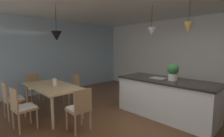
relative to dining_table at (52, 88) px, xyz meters
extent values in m
cube|color=brown|center=(2.01, 0.97, -0.67)|extent=(10.00, 8.40, 0.04)
cube|color=white|center=(2.01, 4.23, 0.70)|extent=(10.00, 0.12, 2.70)
cube|color=#9EB7C6|center=(-2.05, 0.97, 0.70)|extent=(0.06, 8.40, 2.70)
cube|color=tan|center=(0.00, 0.00, 0.05)|extent=(1.74, 0.87, 0.04)
cylinder|color=tan|center=(-0.79, 0.35, -0.30)|extent=(0.06, 0.06, 0.70)
cylinder|color=tan|center=(0.79, 0.35, -0.30)|extent=(0.06, 0.06, 0.70)
cylinder|color=tan|center=(-0.79, -0.35, -0.30)|extent=(0.06, 0.06, 0.70)
cylinder|color=tan|center=(0.79, -0.35, -0.30)|extent=(0.06, 0.06, 0.70)
cube|color=#A87F56|center=(-0.39, 0.75, -0.22)|extent=(0.41, 0.41, 0.04)
cube|color=white|center=(-0.39, 0.75, -0.19)|extent=(0.37, 0.37, 0.03)
cube|color=#A87F56|center=(-0.39, 0.93, 0.01)|extent=(0.38, 0.04, 0.42)
cylinder|color=#A87F56|center=(-0.23, 0.58, -0.45)|extent=(0.04, 0.04, 0.41)
cylinder|color=#A87F56|center=(-0.57, 0.59, -0.45)|extent=(0.04, 0.04, 0.41)
cylinder|color=#A87F56|center=(-0.22, 0.92, -0.45)|extent=(0.04, 0.04, 0.41)
cylinder|color=#A87F56|center=(-0.56, 0.93, -0.45)|extent=(0.04, 0.04, 0.41)
cube|color=#A87F56|center=(-0.39, -0.75, -0.22)|extent=(0.41, 0.41, 0.04)
cube|color=white|center=(-0.39, -0.75, -0.19)|extent=(0.37, 0.37, 0.03)
cube|color=#A87F56|center=(-0.39, -0.93, 0.01)|extent=(0.38, 0.04, 0.42)
cylinder|color=#A87F56|center=(-0.56, -0.59, -0.45)|extent=(0.04, 0.04, 0.41)
cylinder|color=#A87F56|center=(-0.22, -0.58, -0.45)|extent=(0.04, 0.04, 0.41)
cylinder|color=#A87F56|center=(-0.56, -0.93, -0.45)|extent=(0.04, 0.04, 0.41)
cylinder|color=#A87F56|center=(-0.22, -0.92, -0.45)|extent=(0.04, 0.04, 0.41)
cube|color=#A87F56|center=(0.39, -0.75, -0.22)|extent=(0.43, 0.43, 0.04)
cube|color=white|center=(0.39, -0.75, -0.19)|extent=(0.38, 0.38, 0.03)
cube|color=#A87F56|center=(0.40, -0.93, 0.01)|extent=(0.38, 0.05, 0.42)
cylinder|color=#A87F56|center=(0.21, -0.60, -0.45)|extent=(0.04, 0.04, 0.41)
cylinder|color=#A87F56|center=(0.55, -0.57, -0.45)|extent=(0.04, 0.04, 0.41)
cylinder|color=#A87F56|center=(0.23, -0.93, -0.45)|extent=(0.04, 0.04, 0.41)
cylinder|color=#A87F56|center=(0.57, -0.91, -0.45)|extent=(0.04, 0.04, 0.41)
cube|color=#A87F56|center=(1.19, 0.00, -0.22)|extent=(0.41, 0.41, 0.04)
cube|color=white|center=(1.19, 0.00, -0.19)|extent=(0.37, 0.37, 0.03)
cube|color=#A87F56|center=(1.37, -0.01, 0.01)|extent=(0.04, 0.38, 0.42)
cylinder|color=#A87F56|center=(1.01, -0.16, -0.45)|extent=(0.04, 0.04, 0.41)
cylinder|color=#A87F56|center=(1.02, 0.17, -0.45)|extent=(0.04, 0.04, 0.41)
cylinder|color=#A87F56|center=(1.35, -0.17, -0.45)|extent=(0.04, 0.04, 0.41)
cylinder|color=#A87F56|center=(1.36, 0.16, -0.45)|extent=(0.04, 0.04, 0.41)
cube|color=#A87F56|center=(-1.19, 0.00, -0.22)|extent=(0.41, 0.41, 0.04)
cube|color=white|center=(-1.19, 0.00, -0.19)|extent=(0.37, 0.37, 0.03)
cube|color=#A87F56|center=(-1.37, -0.01, 0.01)|extent=(0.04, 0.38, 0.42)
cylinder|color=#A87F56|center=(-1.02, 0.18, -0.45)|extent=(0.04, 0.04, 0.41)
cylinder|color=#A87F56|center=(-1.01, -0.16, -0.45)|extent=(0.04, 0.04, 0.41)
cylinder|color=#A87F56|center=(-1.36, 0.16, -0.45)|extent=(0.04, 0.04, 0.41)
cylinder|color=#A87F56|center=(-1.35, -0.18, -0.45)|extent=(0.04, 0.04, 0.41)
cube|color=silver|center=(2.06, 1.91, -0.21)|extent=(2.24, 0.89, 0.88)
cube|color=black|center=(2.06, 1.91, 0.23)|extent=(2.30, 0.95, 0.04)
cube|color=gray|center=(1.84, 1.91, 0.25)|extent=(0.36, 0.30, 0.01)
cylinder|color=black|center=(0.12, 0.11, 1.72)|extent=(0.01, 0.01, 0.65)
cone|color=black|center=(0.12, 0.11, 1.28)|extent=(0.25, 0.25, 0.23)
cylinder|color=black|center=(1.61, 1.91, 1.78)|extent=(0.01, 0.01, 0.54)
cone|color=#B7B7B7|center=(1.61, 1.91, 1.41)|extent=(0.21, 0.21, 0.19)
cylinder|color=black|center=(2.51, 1.91, 1.79)|extent=(0.01, 0.01, 0.51)
cone|color=olive|center=(2.51, 1.91, 1.40)|extent=(0.19, 0.19, 0.27)
cylinder|color=beige|center=(2.21, 1.91, 0.33)|extent=(0.20, 0.20, 0.16)
sphere|color=#2D6B33|center=(2.21, 1.91, 0.51)|extent=(0.25, 0.25, 0.25)
cylinder|color=silver|center=(0.11, 0.03, 0.17)|extent=(0.10, 0.10, 0.19)
camera|label=1|loc=(3.90, -1.69, 0.98)|focal=26.16mm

